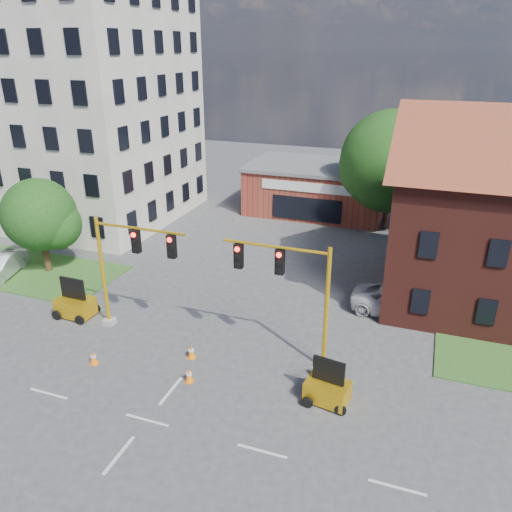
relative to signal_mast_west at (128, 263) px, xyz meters
name	(u,v)px	position (x,y,z in m)	size (l,w,h in m)	color
ground	(147,420)	(4.36, -6.00, -3.92)	(120.00, 120.00, 0.00)	#424244
lane_markings	(103,475)	(4.36, -9.00, -3.91)	(60.00, 36.00, 0.01)	silver
office_block	(66,95)	(-15.64, 15.91, 6.39)	(18.40, 15.40, 20.60)	#B8B0A1
brick_shop	(318,187)	(4.36, 23.99, -1.76)	(12.40, 8.40, 4.30)	maroon
tree_large	(396,165)	(11.27, 21.08, 1.48)	(8.59, 8.18, 9.73)	#311B11
tree_nw_front	(43,217)	(-9.40, 4.58, -0.05)	(4.97, 4.73, 6.41)	#311B11
signal_mast_west	(128,263)	(0.00, 0.00, 0.00)	(5.30, 0.60, 6.20)	gray
signal_mast_east	(292,289)	(8.71, 0.00, 0.00)	(5.30, 0.60, 6.20)	gray
trailer_west	(75,305)	(-3.90, 0.11, -3.21)	(2.03, 1.38, 2.27)	gold
trailer_east	(327,389)	(11.06, -2.34, -3.27)	(1.98, 1.49, 2.06)	gold
cone_a	(93,358)	(-0.13, -3.43, -3.58)	(0.40, 0.40, 0.70)	orange
cone_b	(191,352)	(4.08, -1.38, -3.58)	(0.40, 0.40, 0.70)	orange
cone_c	(189,375)	(4.83, -3.11, -3.58)	(0.40, 0.40, 0.70)	orange
cone_d	(314,370)	(10.11, -0.74, -3.58)	(0.40, 0.40, 0.70)	orange
pickup_white	(401,302)	(13.33, 6.54, -3.16)	(2.52, 5.47, 1.52)	silver
sedan_silver_front	(0,267)	(-11.88, 2.64, -3.13)	(1.66, 4.77, 1.57)	#B5B8BE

